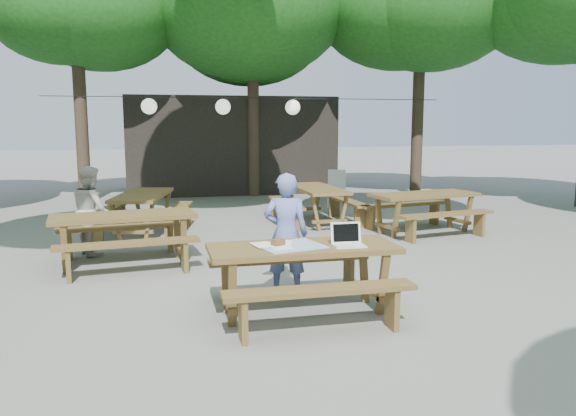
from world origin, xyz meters
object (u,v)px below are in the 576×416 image
at_px(main_picnic_table, 303,278).
at_px(woman, 286,234).
at_px(picnic_table_nw, 124,239).
at_px(second_person, 91,210).
at_px(plastic_chair, 336,196).

bearing_deg(main_picnic_table, woman, 90.81).
relative_size(picnic_table_nw, second_person, 1.50).
bearing_deg(main_picnic_table, plastic_chair, 69.27).
distance_m(woman, second_person, 3.69).
bearing_deg(main_picnic_table, picnic_table_nw, 127.13).
relative_size(picnic_table_nw, woman, 1.43).
bearing_deg(second_person, main_picnic_table, -165.53).
xyz_separation_m(picnic_table_nw, plastic_chair, (4.79, 4.83, -0.13)).
height_order(main_picnic_table, plastic_chair, plastic_chair).
height_order(main_picnic_table, picnic_table_nw, same).
distance_m(main_picnic_table, woman, 0.83).
relative_size(woman, plastic_chair, 1.62).
bearing_deg(picnic_table_nw, second_person, 114.19).
relative_size(woman, second_person, 1.05).
height_order(main_picnic_table, second_person, second_person).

